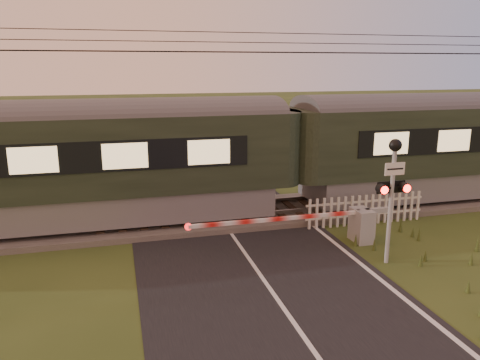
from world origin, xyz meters
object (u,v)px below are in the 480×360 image
object	(u,v)px
train	(289,152)
picket_fence	(365,210)
boom_gate	(353,224)
crossing_signal	(393,179)

from	to	relation	value
train	picket_fence	xyz separation A→B (m)	(1.99, -1.89, -1.67)
boom_gate	crossing_signal	world-z (taller)	crossing_signal
train	picket_fence	world-z (taller)	train
train	boom_gate	size ratio (longest dim) A/B	6.62
boom_gate	picket_fence	bearing A→B (deg)	48.74
picket_fence	boom_gate	bearing A→B (deg)	-131.26
train	boom_gate	bearing A→B (deg)	-75.51
boom_gate	crossing_signal	distance (m)	2.34
crossing_signal	picket_fence	world-z (taller)	crossing_signal
boom_gate	train	bearing A→B (deg)	104.49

